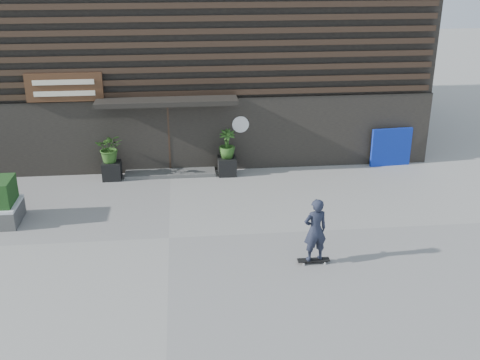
{
  "coord_description": "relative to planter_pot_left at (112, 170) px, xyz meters",
  "views": [
    {
      "loc": [
        0.47,
        -13.58,
        7.08
      ],
      "look_at": [
        2.0,
        1.15,
        1.1
      ],
      "focal_mm": 43.07,
      "sensor_mm": 36.0,
      "label": 1
    }
  ],
  "objects": [
    {
      "name": "entrance_step",
      "position": [
        1.9,
        0.2,
        -0.24
      ],
      "size": [
        3.0,
        0.8,
        0.12
      ],
      "primitive_type": "cube",
      "color": "#4B4B49",
      "rests_on": "ground"
    },
    {
      "name": "planter_pot_left",
      "position": [
        0.0,
        0.0,
        0.0
      ],
      "size": [
        0.6,
        0.6,
        0.6
      ],
      "primitive_type": "cube",
      "color": "black",
      "rests_on": "ground"
    },
    {
      "name": "skateboarder",
      "position": [
        5.39,
        -6.07,
        0.58
      ],
      "size": [
        0.78,
        0.49,
        1.69
      ],
      "color": "black",
      "rests_on": "ground"
    },
    {
      "name": "blue_tarp",
      "position": [
        9.54,
        0.3,
        0.37
      ],
      "size": [
        1.43,
        0.23,
        1.34
      ],
      "primitive_type": "cube",
      "rotation": [
        0.0,
        0.0,
        0.08
      ],
      "color": "#0C23A1",
      "rests_on": "ground"
    },
    {
      "name": "planter_pot_right",
      "position": [
        3.8,
        0.0,
        0.0
      ],
      "size": [
        0.6,
        0.6,
        0.6
      ],
      "primitive_type": "cube",
      "color": "black",
      "rests_on": "ground"
    },
    {
      "name": "building",
      "position": [
        1.9,
        5.56,
        3.69
      ],
      "size": [
        18.0,
        11.0,
        8.0
      ],
      "color": "black",
      "rests_on": "ground"
    },
    {
      "name": "ground",
      "position": [
        1.9,
        -4.4,
        -0.3
      ],
      "size": [
        80.0,
        80.0,
        0.0
      ],
      "primitive_type": "plane",
      "color": "gray",
      "rests_on": "ground"
    },
    {
      "name": "bamboo_right",
      "position": [
        3.8,
        0.0,
        0.78
      ],
      "size": [
        0.54,
        0.54,
        0.96
      ],
      "primitive_type": "imported",
      "color": "#2D591E",
      "rests_on": "planter_pot_right"
    },
    {
      "name": "bamboo_left",
      "position": [
        0.0,
        0.0,
        0.78
      ],
      "size": [
        0.86,
        0.75,
        0.96
      ],
      "primitive_type": "imported",
      "color": "#2D591E",
      "rests_on": "planter_pot_left"
    }
  ]
}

